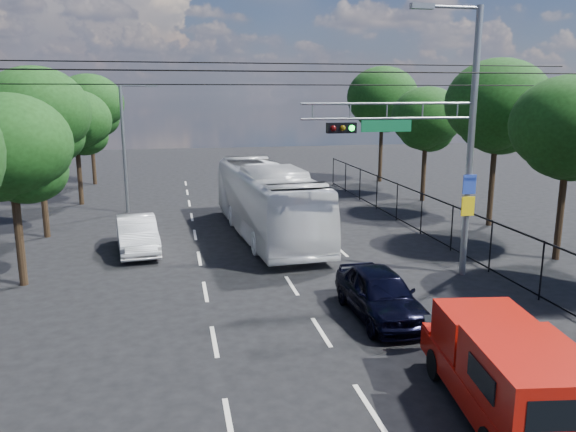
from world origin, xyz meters
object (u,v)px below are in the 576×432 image
object	(u,v)px
navy_hatchback	(380,293)
signal_mast	(440,133)
white_bus	(267,201)
white_van	(137,234)
red_pickup	(506,370)

from	to	relation	value
navy_hatchback	signal_mast	bearing A→B (deg)	44.09
white_bus	white_van	size ratio (longest dim) A/B	2.66
red_pickup	white_bus	distance (m)	16.26
red_pickup	navy_hatchback	bearing A→B (deg)	95.90
signal_mast	red_pickup	bearing A→B (deg)	-107.01
signal_mast	red_pickup	xyz separation A→B (m)	(-2.71, -8.86, -4.19)
signal_mast	red_pickup	distance (m)	10.16
navy_hatchback	white_bus	world-z (taller)	white_bus
signal_mast	white_van	xyz separation A→B (m)	(-10.78, 5.61, -4.50)
red_pickup	white_bus	xyz separation A→B (m)	(-2.20, 16.09, 0.61)
white_bus	red_pickup	bearing A→B (deg)	-86.29
signal_mast	white_van	size ratio (longest dim) A/B	2.11
red_pickup	white_van	distance (m)	16.57
white_van	navy_hatchback	bearing A→B (deg)	-56.90
white_van	red_pickup	bearing A→B (deg)	-67.88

